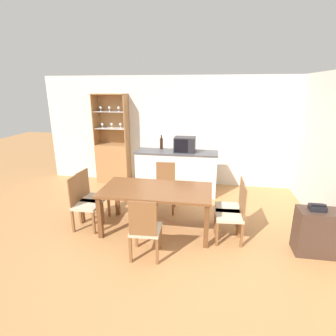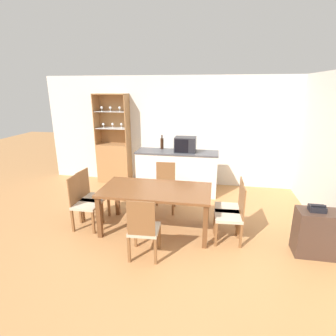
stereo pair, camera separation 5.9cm
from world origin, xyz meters
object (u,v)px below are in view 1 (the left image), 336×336
Objects in this scene: dining_chair_side_right_far at (231,207)px; wine_bottle at (161,143)px; dining_chair_head_far at (165,188)px; dining_chair_side_left_near at (84,203)px; microwave at (185,144)px; side_cabinet at (319,232)px; dining_table at (156,194)px; dining_chair_side_right_near at (232,214)px; dining_chair_head_near at (145,229)px; display_cabinet at (113,157)px; dining_chair_side_left_far at (91,197)px; telephone at (318,208)px.

dining_chair_side_right_far is 2.88× the size of wine_bottle.
dining_chair_head_far is 2.88× the size of wine_bottle.
microwave is at bearing 140.25° from dining_chair_side_left_near.
dining_table is at bearing 173.39° from side_cabinet.
side_cabinet is at bearing 153.33° from dining_chair_head_far.
dining_chair_side_right_near is 2.03× the size of microwave.
dining_chair_head_near is at bearing 61.72° from dining_chair_side_left_near.
display_cabinet reaches higher than dining_chair_head_near.
dining_chair_side_left_near is at bearing 86.48° from dining_chair_side_right_near.
dining_chair_head_near is at bearing -168.25° from side_cabinet.
dining_chair_side_right_near is (2.74, -2.28, -0.19)m from display_cabinet.
dining_chair_side_right_far is 2.35m from wine_bottle.
display_cabinet reaches higher than microwave.
dining_table is 1.23m from dining_chair_side_right_far.
dining_chair_side_right_near is 2.55m from wine_bottle.
dining_chair_head_far and dining_chair_side_left_near have the same top height.
dining_chair_side_left_far is 2.40m from dining_chair_side_right_far.
dining_table is at bearing -99.42° from microwave.
dining_chair_side_right_near is at bearing -62.79° from microwave.
side_cabinet is (3.59, -0.42, -0.11)m from dining_chair_side_left_far.
dining_chair_side_right_near is 1.00× the size of dining_chair_head_far.
dining_chair_side_left_far is 1.00× the size of dining_chair_head_near.
dining_chair_head_near is (-1.20, -0.64, 0.00)m from dining_chair_side_right_near.
display_cabinet is 2.36× the size of dining_chair_head_far.
display_cabinet reaches higher than dining_chair_side_right_far.
wine_bottle is (0.93, 1.99, 0.64)m from dining_chair_side_left_near.
display_cabinet is 2.31m from dining_chair_side_left_near.
dining_chair_head_far is at bearing -41.65° from display_cabinet.
side_cabinet is (1.19, -0.14, -0.11)m from dining_chair_side_right_near.
dining_chair_side_left_far is 3.62m from side_cabinet.
dining_chair_side_left_far is at bearing 173.21° from telephone.
dining_chair_head_near is at bearing 114.51° from dining_chair_side_right_near.
dining_chair_head_far is at bearing 87.03° from dining_chair_head_near.
dining_chair_side_left_far is 2.42m from dining_chair_side_right_near.
wine_bottle reaches higher than dining_chair_side_left_far.
wine_bottle is (-0.27, 1.08, 0.64)m from dining_chair_head_far.
telephone is (3.85, -2.42, 0.08)m from display_cabinet.
dining_chair_side_left_far is 0.28m from dining_chair_side_left_near.
dining_chair_side_right_near is at bearing -6.32° from dining_table.
microwave reaches higher than dining_chair_head_near.
dining_chair_head_near is at bearing 87.22° from dining_chair_head_far.
dining_chair_head_near is at bearing -62.09° from display_cabinet.
side_cabinet is at bearing 87.37° from dining_chair_side_left_near.
dining_chair_side_left_near is (-2.40, -0.00, 0.00)m from dining_chair_side_right_near.
dining_chair_side_right_near and dining_chair_side_right_far have the same top height.
display_cabinet reaches higher than telephone.
dining_chair_head_near is (1.54, -2.92, -0.19)m from display_cabinet.
dining_chair_side_left_near is 1.00× the size of dining_chair_head_near.
microwave is (1.48, 1.80, 0.67)m from dining_chair_side_left_near.
display_cabinet reaches higher than dining_chair_head_far.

